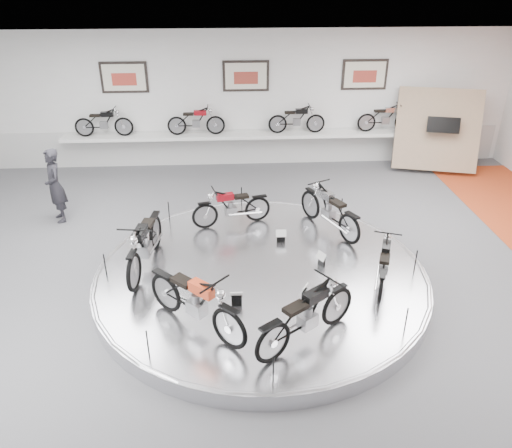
{
  "coord_description": "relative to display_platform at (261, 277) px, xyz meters",
  "views": [
    {
      "loc": [
        -0.58,
        -7.85,
        5.6
      ],
      "look_at": [
        -0.08,
        0.6,
        1.17
      ],
      "focal_mm": 35.0,
      "sensor_mm": 36.0,
      "label": 1
    }
  ],
  "objects": [
    {
      "name": "floor",
      "position": [
        0.0,
        -0.3,
        -0.15
      ],
      "size": [
        16.0,
        16.0,
        0.0
      ],
      "primitive_type": "plane",
      "color": "#4F4F51",
      "rests_on": "ground"
    },
    {
      "name": "ceiling",
      "position": [
        0.0,
        -0.3,
        3.85
      ],
      "size": [
        16.0,
        16.0,
        0.0
      ],
      "primitive_type": "plane",
      "rotation": [
        3.14,
        0.0,
        0.0
      ],
      "color": "white",
      "rests_on": "wall_back"
    },
    {
      "name": "wall_back",
      "position": [
        0.0,
        6.7,
        1.85
      ],
      "size": [
        16.0,
        0.0,
        16.0
      ],
      "primitive_type": "plane",
      "rotation": [
        1.57,
        0.0,
        0.0
      ],
      "color": "silver",
      "rests_on": "floor"
    },
    {
      "name": "dado_band",
      "position": [
        0.0,
        6.68,
        0.4
      ],
      "size": [
        15.68,
        0.04,
        1.1
      ],
      "primitive_type": "cube",
      "color": "#BCBCBA",
      "rests_on": "floor"
    },
    {
      "name": "display_platform",
      "position": [
        0.0,
        0.0,
        0.0
      ],
      "size": [
        6.4,
        6.4,
        0.3
      ],
      "primitive_type": "cylinder",
      "color": "silver",
      "rests_on": "floor"
    },
    {
      "name": "platform_rim",
      "position": [
        0.0,
        0.0,
        0.12
      ],
      "size": [
        6.4,
        6.4,
        0.1
      ],
      "primitive_type": "torus",
      "color": "#B2B2BA",
      "rests_on": "display_platform"
    },
    {
      "name": "shelf",
      "position": [
        0.0,
        6.4,
        0.85
      ],
      "size": [
        11.0,
        0.55,
        0.1
      ],
      "primitive_type": "cube",
      "color": "silver",
      "rests_on": "wall_back"
    },
    {
      "name": "poster_left",
      "position": [
        -3.5,
        6.66,
        2.55
      ],
      "size": [
        1.35,
        0.06,
        0.88
      ],
      "primitive_type": "cube",
      "color": "beige",
      "rests_on": "wall_back"
    },
    {
      "name": "poster_center",
      "position": [
        0.0,
        6.66,
        2.55
      ],
      "size": [
        1.35,
        0.06,
        0.88
      ],
      "primitive_type": "cube",
      "color": "beige",
      "rests_on": "wall_back"
    },
    {
      "name": "poster_right",
      "position": [
        3.5,
        6.66,
        2.55
      ],
      "size": [
        1.35,
        0.06,
        0.88
      ],
      "primitive_type": "cube",
      "color": "beige",
      "rests_on": "wall_back"
    },
    {
      "name": "display_panel",
      "position": [
        5.6,
        5.8,
        1.1
      ],
      "size": [
        2.56,
        1.52,
        2.3
      ],
      "primitive_type": "cube",
      "rotation": [
        -0.35,
        0.0,
        -0.26
      ],
      "color": "#997B5F",
      "rests_on": "floor"
    },
    {
      "name": "shelf_bike_a",
      "position": [
        -4.2,
        6.4,
        1.27
      ],
      "size": [
        1.22,
        0.43,
        0.73
      ],
      "primitive_type": null,
      "color": "black",
      "rests_on": "shelf"
    },
    {
      "name": "shelf_bike_b",
      "position": [
        -1.5,
        6.4,
        1.27
      ],
      "size": [
        1.22,
        0.43,
        0.73
      ],
      "primitive_type": null,
      "color": "maroon",
      "rests_on": "shelf"
    },
    {
      "name": "shelf_bike_c",
      "position": [
        1.5,
        6.4,
        1.27
      ],
      "size": [
        1.22,
        0.43,
        0.73
      ],
      "primitive_type": null,
      "color": "black",
      "rests_on": "shelf"
    },
    {
      "name": "shelf_bike_d",
      "position": [
        4.2,
        6.4,
        1.27
      ],
      "size": [
        1.22,
        0.43,
        0.73
      ],
      "primitive_type": null,
      "color": "#A3A5A8",
      "rests_on": "shelf"
    },
    {
      "name": "bike_a",
      "position": [
        1.61,
        1.58,
        0.66
      ],
      "size": [
        1.34,
        1.83,
        1.02
      ],
      "primitive_type": null,
      "rotation": [
        0.0,
        0.0,
        2.05
      ],
      "color": "#A3A5A8",
      "rests_on": "display_platform"
    },
    {
      "name": "bike_b",
      "position": [
        -0.53,
        1.97,
        0.6
      ],
      "size": [
        1.63,
        0.9,
        0.91
      ],
      "primitive_type": null,
      "rotation": [
        0.0,
        0.0,
        3.39
      ],
      "color": "maroon",
      "rests_on": "display_platform"
    },
    {
      "name": "bike_c",
      "position": [
        -2.23,
        0.25,
        0.7
      ],
      "size": [
        0.91,
        1.94,
        1.1
      ],
      "primitive_type": null,
      "rotation": [
        0.0,
        0.0,
        4.57
      ],
      "color": "black",
      "rests_on": "display_platform"
    },
    {
      "name": "bike_d",
      "position": [
        -1.16,
        -1.64,
        0.69
      ],
      "size": [
        1.78,
        1.72,
        1.08
      ],
      "primitive_type": null,
      "rotation": [
        0.0,
        0.0,
        5.53
      ],
      "color": "red",
      "rests_on": "display_platform"
    },
    {
      "name": "bike_e",
      "position": [
        0.56,
        -2.07,
        0.66
      ],
      "size": [
        1.78,
        1.53,
        1.03
      ],
      "primitive_type": null,
      "rotation": [
        0.0,
        0.0,
        6.91
      ],
      "color": "black",
      "rests_on": "display_platform"
    },
    {
      "name": "bike_f",
      "position": [
        2.22,
        -0.54,
        0.59
      ],
      "size": [
        1.0,
        1.58,
        0.87
      ],
      "primitive_type": null,
      "rotation": [
        0.0,
        0.0,
        7.51
      ],
      "color": "black",
      "rests_on": "display_platform"
    },
    {
      "name": "visitor",
      "position": [
        -4.71,
        3.04,
        0.76
      ],
      "size": [
        0.69,
        0.79,
        1.81
      ],
      "primitive_type": "imported",
      "rotation": [
        0.0,
        0.0,
        -1.08
      ],
      "color": "black",
      "rests_on": "floor"
    }
  ]
}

